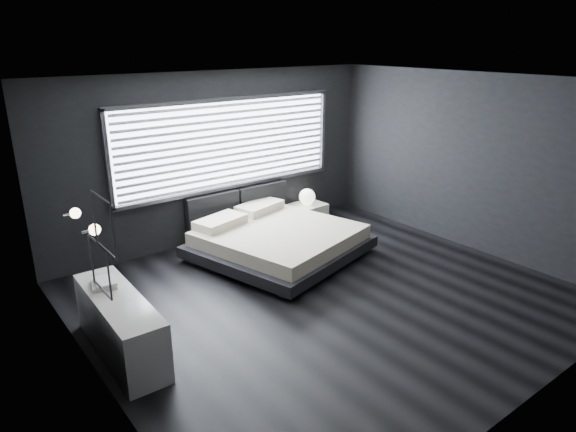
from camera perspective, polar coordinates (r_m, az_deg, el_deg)
room at (r=6.46m, az=4.60°, el=2.22°), size 6.04×6.00×2.80m
window at (r=8.64m, az=-6.49°, el=7.94°), size 4.14×0.09×1.52m
headboard at (r=8.90m, az=-5.57°, el=1.38°), size 1.96×0.16×0.52m
sconce_near at (r=5.08m, az=-20.72°, el=-1.44°), size 0.18×0.11×0.11m
sconce_far at (r=5.63m, az=-22.59°, el=0.29°), size 0.18×0.11×0.11m
wall_art_upper at (r=4.43m, az=-19.85°, el=-0.87°), size 0.01×0.48×0.48m
wall_art_lower at (r=4.82m, az=-20.18°, el=-5.30°), size 0.01×0.48×0.48m
bed at (r=8.09m, az=-1.17°, el=-2.59°), size 2.80×2.72×0.60m
nightstand at (r=9.56m, az=2.17°, el=0.29°), size 0.65×0.55×0.36m
orb_lamp at (r=9.45m, az=2.14°, el=2.16°), size 0.30×0.30×0.30m
dresser at (r=5.96m, az=-18.10°, el=-11.47°), size 0.52×1.69×0.67m
book_stack at (r=6.10m, az=-19.71°, el=-6.99°), size 0.33×0.39×0.07m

